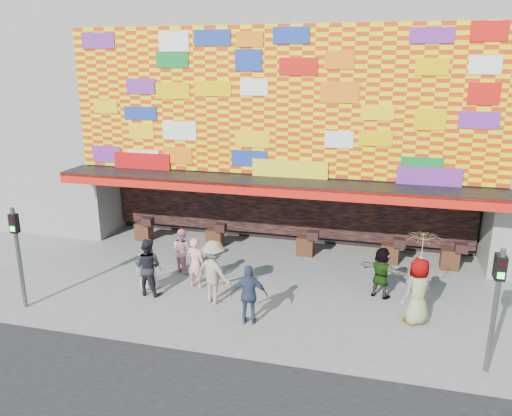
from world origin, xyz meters
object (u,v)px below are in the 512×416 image
object	(u,v)px
ped_e	(249,295)
ped_a	(148,264)
signal_right	(497,297)
ped_g	(418,291)
ped_d	(214,272)
parasol	(422,249)
ped_c	(148,267)
ped_b	(195,263)
ped_h	(418,283)
ped_i	(182,251)
signal_left	(17,247)
ped_f	(381,272)

from	to	relation	value
ped_e	ped_a	bearing A→B (deg)	-30.62
signal_right	ped_a	world-z (taller)	signal_right
ped_a	ped_g	xyz separation A→B (m)	(7.97, -0.12, 0.12)
ped_d	ped_e	xyz separation A→B (m)	(1.33, -0.93, -0.12)
parasol	ped_c	bearing A→B (deg)	-178.38
ped_b	ped_g	xyz separation A→B (m)	(6.59, -0.59, 0.11)
signal_right	ped_a	bearing A→B (deg)	167.90
ped_e	ped_h	xyz separation A→B (m)	(4.43, 2.06, -0.05)
ped_i	signal_left	bearing A→B (deg)	71.84
ped_c	ped_f	world-z (taller)	ped_c
ped_c	ped_g	world-z (taller)	ped_g
ped_g	ped_i	xyz separation A→B (m)	(-7.47, 1.62, -0.17)
ped_a	ped_i	bearing A→B (deg)	-128.90
ped_c	ped_h	xyz separation A→B (m)	(7.88, 1.12, -0.10)
ped_b	parasol	bearing A→B (deg)	-175.65
ped_g	parasol	xyz separation A→B (m)	(0.00, 0.00, 1.22)
ped_b	ped_e	distance (m)	2.83
ped_b	ped_e	bearing A→B (deg)	151.27
parasol	ped_d	bearing A→B (deg)	-177.64
ped_a	ped_c	bearing A→B (deg)	93.11
ped_g	ped_h	distance (m)	0.91
ped_c	parasol	world-z (taller)	parasol
ped_a	ped_i	size ratio (longest dim) A/B	1.07
ped_b	ped_e	size ratio (longest dim) A/B	0.98
ped_h	signal_right	bearing A→B (deg)	138.43
signal_left	signal_right	distance (m)	12.40
signal_left	ped_e	xyz separation A→B (m)	(6.54, 0.74, -1.02)
ped_g	parasol	world-z (taller)	parasol
signal_left	ped_f	size ratio (longest dim) A/B	1.90
signal_right	parasol	size ratio (longest dim) A/B	1.62
ped_a	ped_f	size ratio (longest dim) A/B	1.03
ped_f	parasol	bearing A→B (deg)	146.91
ped_g	ped_f	bearing A→B (deg)	-95.43
signal_right	ped_h	size ratio (longest dim) A/B	1.90
ped_a	ped_c	size ratio (longest dim) A/B	0.91
ped_g	ped_d	bearing A→B (deg)	-38.06
signal_right	ped_c	world-z (taller)	signal_right
ped_a	ped_g	world-z (taller)	ped_g
ped_e	ped_i	size ratio (longest dim) A/B	1.10
signal_left	ped_b	world-z (taller)	signal_left
ped_c	ped_h	size ratio (longest dim) A/B	1.13
ped_e	ped_h	size ratio (longest dim) A/B	1.07
signal_right	ped_b	world-z (taller)	signal_right
ped_c	ped_d	size ratio (longest dim) A/B	0.93
signal_right	ped_g	size ratio (longest dim) A/B	1.61
ped_c	ped_f	distance (m)	7.04
ped_e	ped_i	xyz separation A→B (m)	(-3.10, 2.78, -0.08)
ped_b	ped_d	size ratio (longest dim) A/B	0.86
ped_b	ped_h	xyz separation A→B (m)	(6.65, 0.31, -0.03)
ped_b	ped_d	bearing A→B (deg)	147.02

